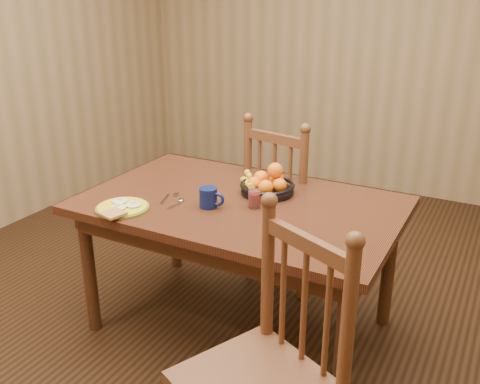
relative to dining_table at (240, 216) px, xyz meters
The scene contains 10 objects.
room 0.68m from the dining_table, ahead, with size 4.52×5.02×2.72m.
dining_table is the anchor object (origin of this frame).
chair_far 0.62m from the dining_table, 88.01° to the left, with size 0.56×0.54×1.06m.
chair_near 1.05m from the dining_table, 56.83° to the right, with size 0.64×0.63×1.07m.
breakfast_plate 0.60m from the dining_table, 140.94° to the right, with size 0.26×0.30×0.04m.
fork 0.38m from the dining_table, 157.66° to the right, with size 0.06×0.18×0.00m.
spoon 0.32m from the dining_table, 149.07° to the right, with size 0.04×0.16×0.01m.
coffee_mug 0.22m from the dining_table, 124.98° to the right, with size 0.13×0.09×0.10m.
juice_glass 0.17m from the dining_table, 20.58° to the right, with size 0.06×0.06×0.09m.
fruit_bowl 0.23m from the dining_table, 67.56° to the left, with size 0.32×0.29×0.17m.
Camera 1 is at (1.19, -2.23, 1.79)m, focal length 40.00 mm.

